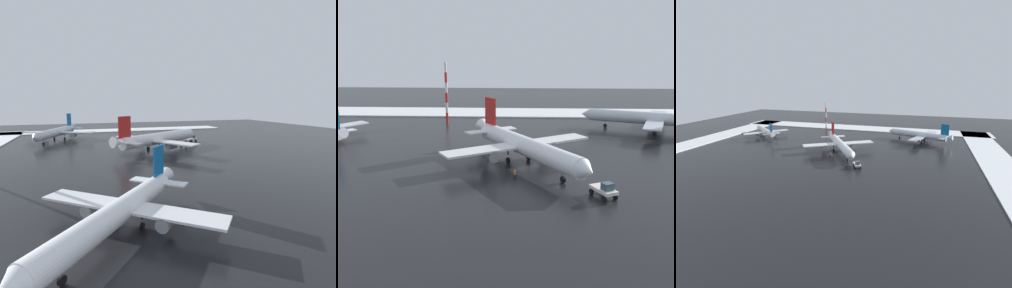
% 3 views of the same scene
% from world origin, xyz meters
% --- Properties ---
extents(ground_plane, '(240.00, 240.00, 0.00)m').
position_xyz_m(ground_plane, '(0.00, 0.00, 0.00)').
color(ground_plane, black).
extents(snow_bank_far, '(152.00, 16.00, 0.34)m').
position_xyz_m(snow_bank_far, '(0.00, -50.00, 0.17)').
color(snow_bank_far, white).
rests_on(snow_bank_far, ground_plane).
extents(airplane_far_rear, '(28.40, 33.11, 11.06)m').
position_xyz_m(airplane_far_rear, '(-6.09, 6.38, 3.66)').
color(airplane_far_rear, white).
rests_on(airplane_far_rear, ground_plane).
extents(airplane_distant_tail, '(32.31, 27.30, 9.94)m').
position_xyz_m(airplane_distant_tail, '(-37.65, -25.29, 3.29)').
color(airplane_distant_tail, silver).
rests_on(airplane_distant_tail, ground_plane).
extents(pushback_tug, '(3.97, 5.10, 2.50)m').
position_xyz_m(pushback_tug, '(-18.03, 22.75, 1.28)').
color(pushback_tug, silver).
rests_on(pushback_tug, ground_plane).
extents(ground_crew_near_tug, '(0.36, 0.36, 1.71)m').
position_xyz_m(ground_crew_near_tug, '(-4.45, 15.04, 0.97)').
color(ground_crew_near_tug, black).
rests_on(ground_crew_near_tug, ground_plane).
extents(ground_crew_mid_apron, '(0.36, 0.36, 1.71)m').
position_xyz_m(ground_crew_mid_apron, '(-12.93, 9.65, 0.97)').
color(ground_crew_mid_apron, black).
rests_on(ground_crew_mid_apron, ground_plane).
extents(antenna_mast, '(0.70, 0.70, 16.89)m').
position_xyz_m(antenna_mast, '(15.87, -33.83, 8.45)').
color(antenna_mast, red).
rests_on(antenna_mast, ground_plane).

